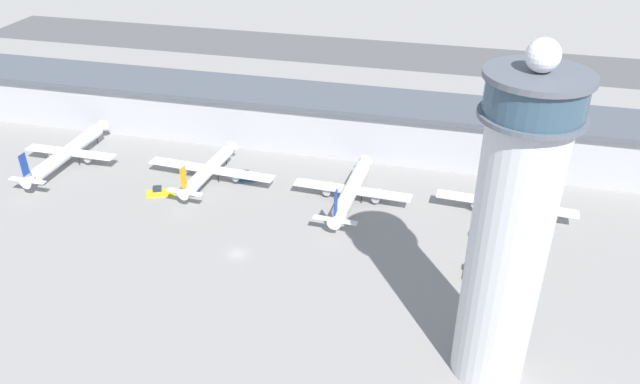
{
  "coord_description": "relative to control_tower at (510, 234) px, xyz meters",
  "views": [
    {
      "loc": [
        52.93,
        -123.32,
        96.16
      ],
      "look_at": [
        16.33,
        23.98,
        7.45
      ],
      "focal_mm": 35.0,
      "sensor_mm": 36.0,
      "label": 1
    }
  ],
  "objects": [
    {
      "name": "terminal_building",
      "position": [
        -63.72,
        94.98,
        -24.07
      ],
      "size": [
        270.69,
        25.0,
        18.05
      ],
      "color": "#B2B2B7",
      "rests_on": "ground"
    },
    {
      "name": "airplane_gate_bravo",
      "position": [
        -85.59,
        59.72,
        -28.91
      ],
      "size": [
        42.0,
        33.85,
        12.79
      ],
      "color": "white",
      "rests_on": "ground"
    },
    {
      "name": "airplane_gate_alpha",
      "position": [
        -134.95,
        59.17,
        -28.61
      ],
      "size": [
        31.59,
        43.24,
        13.65
      ],
      "color": "white",
      "rests_on": "ground"
    },
    {
      "name": "service_truck_fuel",
      "position": [
        -74.68,
        63.37,
        -32.18
      ],
      "size": [
        6.4,
        3.67,
        2.91
      ],
      "color": "black",
      "rests_on": "ground"
    },
    {
      "name": "service_truck_baggage",
      "position": [
        -97.09,
        47.98,
        -32.2
      ],
      "size": [
        8.56,
        5.28,
        2.86
      ],
      "color": "black",
      "rests_on": "ground"
    },
    {
      "name": "ground_plane",
      "position": [
        -63.72,
        24.98,
        -33.19
      ],
      "size": [
        1000.0,
        1000.0,
        0.0
      ],
      "primitive_type": "plane",
      "color": "gray"
    },
    {
      "name": "control_tower",
      "position": [
        0.0,
        0.0,
        0.0
      ],
      "size": [
        17.57,
        17.57,
        68.88
      ],
      "color": "silver",
      "rests_on": "ground"
    },
    {
      "name": "runway_strip",
      "position": [
        -63.72,
        200.0,
        -33.19
      ],
      "size": [
        406.04,
        44.0,
        0.01
      ],
      "primitive_type": "cube",
      "color": "#515154",
      "rests_on": "ground"
    },
    {
      "name": "airplane_gate_charlie",
      "position": [
        -40.13,
        58.13,
        -29.09
      ],
      "size": [
        35.62,
        38.2,
        13.51
      ],
      "color": "silver",
      "rests_on": "ground"
    },
    {
      "name": "airplane_gate_delta",
      "position": [
        4.07,
        60.45,
        -28.67
      ],
      "size": [
        39.47,
        32.77,
        13.87
      ],
      "color": "silver",
      "rests_on": "ground"
    },
    {
      "name": "service_truck_catering",
      "position": [
        -4.08,
        31.06,
        -32.24
      ],
      "size": [
        3.05,
        7.39,
        2.75
      ],
      "color": "black",
      "rests_on": "ground"
    }
  ]
}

